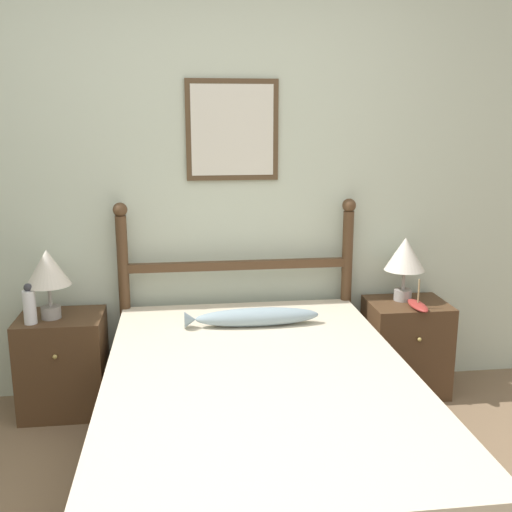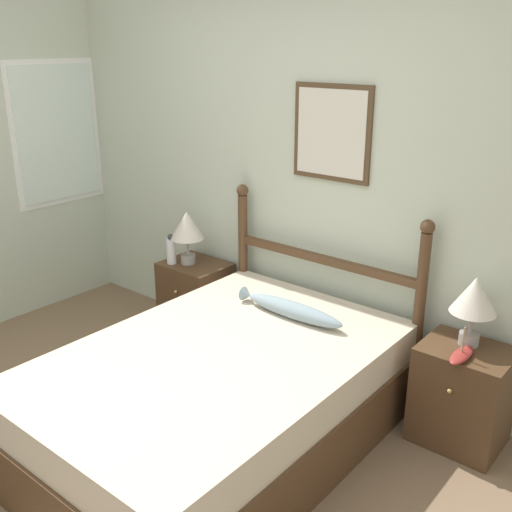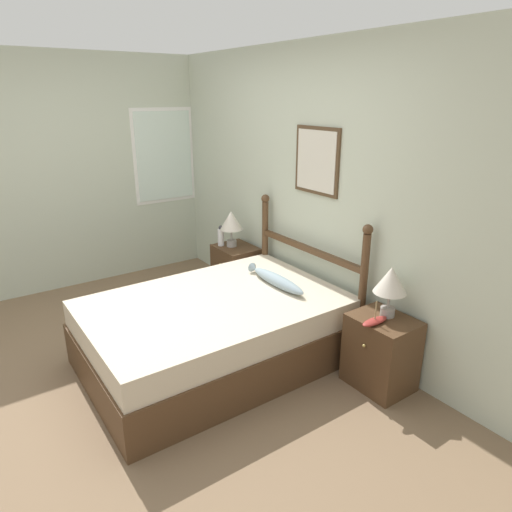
{
  "view_description": "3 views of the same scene",
  "coord_description": "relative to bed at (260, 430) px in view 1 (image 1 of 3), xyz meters",
  "views": [
    {
      "loc": [
        -0.08,
        -1.8,
        1.65
      ],
      "look_at": [
        0.29,
        1.1,
        0.97
      ],
      "focal_mm": 42.0,
      "sensor_mm": 36.0,
      "label": 1
    },
    {
      "loc": [
        2.16,
        -1.39,
        2.09
      ],
      "look_at": [
        0.19,
        1.01,
        0.98
      ],
      "focal_mm": 42.0,
      "sensor_mm": 36.0,
      "label": 2
    },
    {
      "loc": [
        3.16,
        -1.0,
        2.12
      ],
      "look_at": [
        0.22,
        1.05,
        0.84
      ],
      "focal_mm": 32.0,
      "sensor_mm": 36.0,
      "label": 3
    }
  ],
  "objects": [
    {
      "name": "nightstand_left",
      "position": [
        -1.01,
        0.85,
        0.01
      ],
      "size": [
        0.47,
        0.4,
        0.57
      ],
      "color": "#4C331E",
      "rests_on": "ground_plane"
    },
    {
      "name": "headboard",
      "position": [
        0.0,
        0.99,
        0.38
      ],
      "size": [
        1.41,
        0.08,
        1.18
      ],
      "color": "#4C331E",
      "rests_on": "ground_plane"
    },
    {
      "name": "fish_pillow",
      "position": [
        0.05,
        0.59,
        0.33
      ],
      "size": [
        0.72,
        0.12,
        0.1
      ],
      "color": "#8499A3",
      "rests_on": "bed"
    },
    {
      "name": "table_lamp_right",
      "position": [
        0.99,
        0.9,
        0.56
      ],
      "size": [
        0.24,
        0.24,
        0.39
      ],
      "color": "gray",
      "rests_on": "nightstand_right"
    },
    {
      "name": "bed",
      "position": [
        0.0,
        0.0,
        0.0
      ],
      "size": [
        1.39,
        2.05,
        0.56
      ],
      "color": "#4C331E",
      "rests_on": "ground_plane"
    },
    {
      "name": "bottle",
      "position": [
        -1.14,
        0.75,
        0.39
      ],
      "size": [
        0.07,
        0.07,
        0.22
      ],
      "color": "white",
      "rests_on": "nightstand_left"
    },
    {
      "name": "table_lamp_left",
      "position": [
        -1.05,
        0.83,
        0.56
      ],
      "size": [
        0.24,
        0.24,
        0.39
      ],
      "color": "gray",
      "rests_on": "nightstand_left"
    },
    {
      "name": "wall_back",
      "position": [
        -0.24,
        1.1,
        1.0
      ],
      "size": [
        6.4,
        0.08,
        2.55
      ],
      "color": "beige",
      "rests_on": "ground_plane"
    },
    {
      "name": "model_boat",
      "position": [
        1.02,
        0.73,
        0.31
      ],
      "size": [
        0.08,
        0.24,
        0.18
      ],
      "color": "maroon",
      "rests_on": "nightstand_right"
    },
    {
      "name": "nightstand_right",
      "position": [
        1.01,
        0.85,
        0.01
      ],
      "size": [
        0.47,
        0.4,
        0.57
      ],
      "color": "#4C331E",
      "rests_on": "ground_plane"
    }
  ]
}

